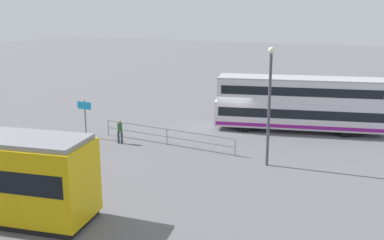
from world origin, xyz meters
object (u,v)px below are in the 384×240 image
at_px(double_decker_bus, 299,104).
at_px(street_lamp, 269,98).
at_px(pedestrian_near_railing, 120,130).
at_px(info_sign, 85,112).

distance_m(double_decker_bus, street_lamp, 8.34).
height_order(pedestrian_near_railing, street_lamp, street_lamp).
bearing_deg(info_sign, pedestrian_near_railing, 175.89).
xyz_separation_m(info_sign, street_lamp, (-12.74, 0.37, 2.10)).
height_order(double_decker_bus, pedestrian_near_railing, double_decker_bus).
bearing_deg(double_decker_bus, street_lamp, 90.20).
distance_m(pedestrian_near_railing, info_sign, 3.03).
bearing_deg(double_decker_bus, pedestrian_near_railing, 39.02).
distance_m(double_decker_bus, info_sign, 14.89).
height_order(pedestrian_near_railing, info_sign, info_sign).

